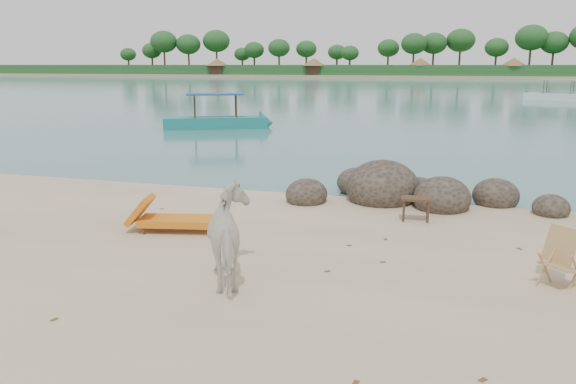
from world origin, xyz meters
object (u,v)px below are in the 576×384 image
deck_chair (562,261)px  boulders (403,192)px  cow (233,238)px  boat_near (215,99)px  lounge_chair (179,218)px  side_table (416,211)px

deck_chair → boulders: bearing=164.1°
boulders → cow: 6.21m
cow → boat_near: boat_near is taller
cow → lounge_chair: size_ratio=0.86×
cow → deck_chair: size_ratio=2.01×
lounge_chair → boat_near: size_ratio=0.33×
deck_chair → boat_near: 22.97m
lounge_chair → deck_chair: deck_chair is taller
lounge_chair → deck_chair: size_ratio=2.35×
cow → lounge_chair: cow is taller
side_table → deck_chair: size_ratio=0.74×
boulders → boat_near: 17.62m
lounge_chair → boat_near: 18.90m
side_table → boat_near: size_ratio=0.10×
cow → boat_near: size_ratio=0.28×
cow → deck_chair: cow is taller
boat_near → deck_chair: bearing=-78.1°
deck_chair → boat_near: (-13.62, 18.47, 1.04)m
cow → side_table: (2.38, 4.19, -0.46)m
cow → deck_chair: bearing=164.7°
lounge_chair → cow: bearing=-59.1°
boulders → side_table: bearing=-76.3°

